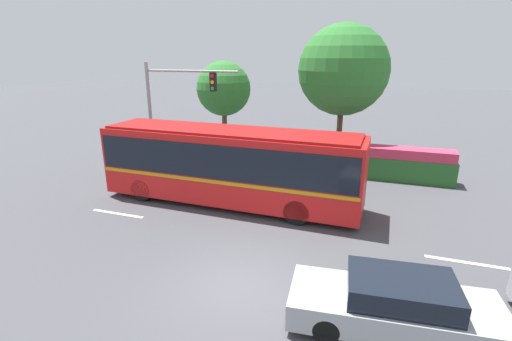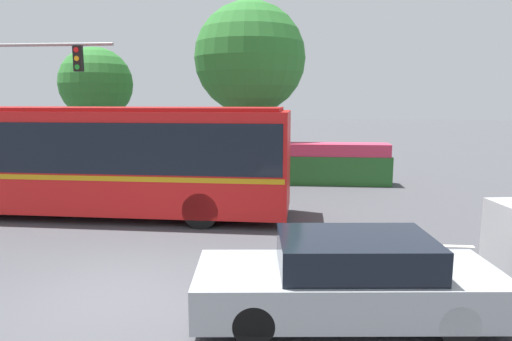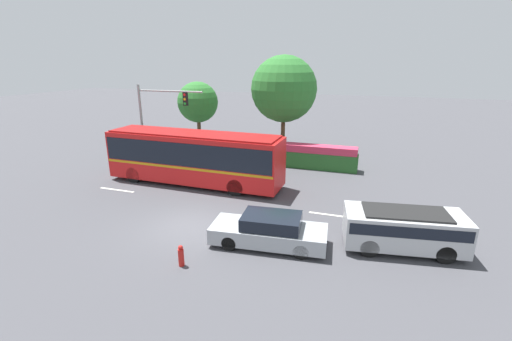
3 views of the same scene
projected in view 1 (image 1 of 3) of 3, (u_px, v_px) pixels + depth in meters
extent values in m
plane|color=#444449|center=(240.00, 284.00, 10.50)|extent=(140.00, 140.00, 0.00)
cube|color=red|center=(230.00, 166.00, 15.73)|extent=(11.21, 2.67, 2.92)
cube|color=black|center=(230.00, 155.00, 15.59)|extent=(10.99, 2.71, 1.40)
cube|color=#C68C14|center=(230.00, 173.00, 15.84)|extent=(11.10, 2.70, 0.14)
cube|color=black|center=(121.00, 147.00, 17.45)|extent=(0.10, 2.10, 1.63)
cube|color=maroon|center=(229.00, 131.00, 15.28)|extent=(10.76, 2.47, 0.10)
cylinder|color=black|center=(142.00, 190.00, 16.36)|extent=(1.01, 0.32, 1.00)
cylinder|color=black|center=(169.00, 175.00, 18.31)|extent=(1.01, 0.32, 1.00)
cylinder|color=black|center=(297.00, 212.00, 14.07)|extent=(1.01, 0.32, 1.00)
cylinder|color=black|center=(309.00, 193.00, 16.01)|extent=(1.01, 0.32, 1.00)
cube|color=#9EA3A8|center=(393.00, 310.00, 8.68)|extent=(4.97, 2.25, 0.67)
cube|color=black|center=(401.00, 289.00, 8.47)|extent=(2.55, 1.81, 0.53)
cylinder|color=black|center=(326.00, 330.00, 8.34)|extent=(0.63, 0.28, 0.61)
cylinder|color=black|center=(329.00, 288.00, 9.80)|extent=(0.63, 0.28, 0.61)
cylinder|color=black|center=(450.00, 305.00, 9.15)|extent=(0.63, 0.28, 0.61)
cylinder|color=gray|center=(151.00, 119.00, 19.86)|extent=(0.18, 0.18, 5.85)
cylinder|color=gray|center=(190.00, 71.00, 18.32)|extent=(5.10, 0.12, 0.12)
cube|color=black|center=(213.00, 82.00, 18.09)|extent=(0.30, 0.22, 0.90)
cylinder|color=red|center=(212.00, 76.00, 17.89)|extent=(0.18, 0.02, 0.18)
cylinder|color=yellow|center=(212.00, 82.00, 17.98)|extent=(0.18, 0.02, 0.18)
cylinder|color=green|center=(212.00, 88.00, 18.07)|extent=(0.18, 0.02, 0.18)
cube|color=#286028|center=(375.00, 167.00, 19.42)|extent=(7.66, 1.09, 1.19)
cube|color=#CC3351|center=(376.00, 151.00, 19.16)|extent=(7.50, 1.04, 0.51)
cylinder|color=brown|center=(225.00, 132.00, 23.58)|extent=(0.31, 0.31, 3.00)
sphere|color=#2D752D|center=(224.00, 89.00, 22.77)|extent=(3.33, 3.33, 3.33)
cylinder|color=brown|center=(339.00, 133.00, 22.05)|extent=(0.33, 0.33, 3.53)
sphere|color=#2D752D|center=(343.00, 70.00, 20.96)|extent=(5.12, 5.12, 5.12)
cube|color=silver|center=(118.00, 214.00, 15.12)|extent=(2.40, 0.16, 0.01)
cube|color=silver|center=(466.00, 262.00, 11.58)|extent=(2.40, 0.16, 0.01)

